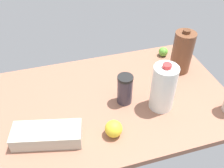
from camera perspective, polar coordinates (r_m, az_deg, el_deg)
The scene contains 7 objects.
countertop at distance 128.09cm, azimuth -0.00°, elevation -3.89°, with size 120.00×76.00×3.00cm, color #96624B.
milk_jug at distance 117.86cm, azimuth 11.64°, elevation -0.83°, with size 11.41×11.41×25.31cm.
egg_carton at distance 111.10cm, azimuth -14.59°, elevation -11.20°, with size 29.04×11.32×6.75cm, color beige.
shaker_bottle at distance 120.63cm, azimuth 2.96°, elevation -1.24°, with size 7.61×7.61×15.75cm.
chocolate_milk_jug at distance 143.88cm, azimuth 15.76°, elevation 7.03°, with size 11.23×11.23×25.71cm.
lemon_by_jug at distance 109.11cm, azimuth 0.37°, elevation -10.20°, with size 7.66×7.66×7.66cm, color yellow.
lime_near_front at distance 158.86cm, azimuth 11.64°, elevation 7.25°, with size 5.66×5.66×5.66cm, color #5EA936.
Camera 1 is at (-25.56, -87.22, 91.75)cm, focal length 40.00 mm.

